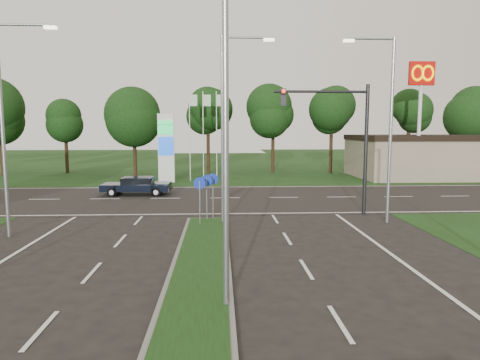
{
  "coord_description": "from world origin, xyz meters",
  "views": [
    {
      "loc": [
        0.64,
        -4.6,
        4.61
      ],
      "look_at": [
        1.63,
        15.83,
        2.2
      ],
      "focal_mm": 32.0,
      "sensor_mm": 36.0,
      "label": 1
    }
  ],
  "objects": [
    {
      "name": "verge_far",
      "position": [
        0.0,
        55.0,
        0.0
      ],
      "size": [
        160.0,
        50.0,
        0.02
      ],
      "primitive_type": "cube",
      "color": "black",
      "rests_on": "ground"
    },
    {
      "name": "cross_road",
      "position": [
        0.0,
        24.0,
        0.0
      ],
      "size": [
        160.0,
        12.0,
        0.02
      ],
      "primitive_type": "cube",
      "color": "black",
      "rests_on": "ground"
    },
    {
      "name": "median_kerb",
      "position": [
        0.0,
        4.0,
        0.06
      ],
      "size": [
        2.0,
        26.0,
        0.12
      ],
      "primitive_type": "cube",
      "color": "slate",
      "rests_on": "ground"
    },
    {
      "name": "commercial_building",
      "position": [
        22.0,
        36.0,
        2.0
      ],
      "size": [
        16.0,
        9.0,
        4.0
      ],
      "primitive_type": "cube",
      "color": "gray",
      "rests_on": "ground"
    },
    {
      "name": "streetlight_median_near",
      "position": [
        1.0,
        6.0,
        5.08
      ],
      "size": [
        2.53,
        0.22,
        9.0
      ],
      "color": "gray",
      "rests_on": "ground"
    },
    {
      "name": "streetlight_median_far",
      "position": [
        1.0,
        16.0,
        5.08
      ],
      "size": [
        2.53,
        0.22,
        9.0
      ],
      "color": "gray",
      "rests_on": "ground"
    },
    {
      "name": "streetlight_left_far",
      "position": [
        -8.3,
        14.0,
        5.08
      ],
      "size": [
        2.53,
        0.22,
        9.0
      ],
      "color": "gray",
      "rests_on": "ground"
    },
    {
      "name": "streetlight_right_far",
      "position": [
        8.8,
        16.0,
        5.08
      ],
      "size": [
        2.53,
        0.22,
        9.0
      ],
      "rotation": [
        0.0,
        0.0,
        3.14
      ],
      "color": "gray",
      "rests_on": "ground"
    },
    {
      "name": "traffic_signal",
      "position": [
        7.19,
        18.0,
        4.65
      ],
      "size": [
        5.1,
        0.42,
        7.0
      ],
      "color": "black",
      "rests_on": "ground"
    },
    {
      "name": "median_signs",
      "position": [
        0.0,
        16.4,
        1.71
      ],
      "size": [
        1.16,
        1.76,
        2.38
      ],
      "color": "gray",
      "rests_on": "ground"
    },
    {
      "name": "gas_pylon",
      "position": [
        -3.79,
        33.05,
        3.2
      ],
      "size": [
        5.8,
        1.26,
        8.0
      ],
      "color": "silver",
      "rests_on": "ground"
    },
    {
      "name": "mcdonalds_sign",
      "position": [
        18.0,
        31.97,
        7.99
      ],
      "size": [
        2.2,
        0.47,
        10.4
      ],
      "color": "silver",
      "rests_on": "ground"
    },
    {
      "name": "treeline_far",
      "position": [
        0.1,
        39.93,
        6.83
      ],
      "size": [
        6.0,
        6.0,
        9.9
      ],
      "color": "black",
      "rests_on": "ground"
    },
    {
      "name": "navy_sedan",
      "position": [
        -5.21,
        25.67,
        0.69
      ],
      "size": [
        4.74,
        2.04,
        1.29
      ],
      "rotation": [
        0.0,
        0.0,
        1.55
      ],
      "color": "black",
      "rests_on": "ground"
    }
  ]
}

